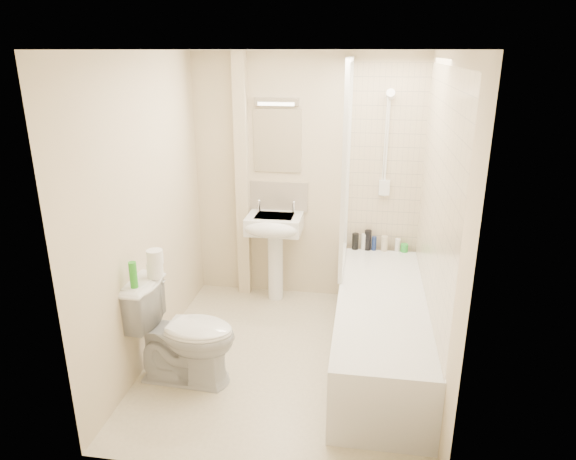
# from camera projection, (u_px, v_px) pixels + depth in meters

# --- Properties ---
(floor) EXTENTS (2.50, 2.50, 0.00)m
(floor) POSITION_uv_depth(u_px,v_px,m) (286.00, 359.00, 4.22)
(floor) COLOR beige
(floor) RESTS_ON ground
(wall_back) EXTENTS (2.20, 0.02, 2.40)m
(wall_back) POSITION_uv_depth(u_px,v_px,m) (306.00, 181.00, 4.99)
(wall_back) COLOR beige
(wall_back) RESTS_ON ground
(wall_left) EXTENTS (0.02, 2.50, 2.40)m
(wall_left) POSITION_uv_depth(u_px,v_px,m) (146.00, 214.00, 3.98)
(wall_left) COLOR beige
(wall_left) RESTS_ON ground
(wall_right) EXTENTS (0.02, 2.50, 2.40)m
(wall_right) POSITION_uv_depth(u_px,v_px,m) (438.00, 228.00, 3.66)
(wall_right) COLOR beige
(wall_right) RESTS_ON ground
(ceiling) EXTENTS (2.20, 2.50, 0.02)m
(ceiling) POSITION_uv_depth(u_px,v_px,m) (286.00, 50.00, 3.42)
(ceiling) COLOR white
(ceiling) RESTS_ON wall_back
(tile_back) EXTENTS (0.70, 0.01, 1.75)m
(tile_back) POSITION_uv_depth(u_px,v_px,m) (386.00, 160.00, 4.79)
(tile_back) COLOR beige
(tile_back) RESTS_ON wall_back
(tile_right) EXTENTS (0.01, 2.10, 1.75)m
(tile_right) POSITION_uv_depth(u_px,v_px,m) (437.00, 193.00, 3.70)
(tile_right) COLOR beige
(tile_right) RESTS_ON wall_right
(pipe_boxing) EXTENTS (0.12, 0.12, 2.40)m
(pipe_boxing) POSITION_uv_depth(u_px,v_px,m) (243.00, 180.00, 5.02)
(pipe_boxing) COLOR beige
(pipe_boxing) RESTS_ON ground
(splashback) EXTENTS (0.60, 0.02, 0.30)m
(splashback) POSITION_uv_depth(u_px,v_px,m) (278.00, 197.00, 5.07)
(splashback) COLOR beige
(splashback) RESTS_ON wall_back
(mirror) EXTENTS (0.46, 0.01, 0.60)m
(mirror) POSITION_uv_depth(u_px,v_px,m) (277.00, 141.00, 4.89)
(mirror) COLOR white
(mirror) RESTS_ON wall_back
(strip_light) EXTENTS (0.42, 0.07, 0.07)m
(strip_light) POSITION_uv_depth(u_px,v_px,m) (277.00, 101.00, 4.74)
(strip_light) COLOR silver
(strip_light) RESTS_ON wall_back
(bathtub) EXTENTS (0.70, 2.10, 0.55)m
(bathtub) POSITION_uv_depth(u_px,v_px,m) (381.00, 328.00, 4.12)
(bathtub) COLOR white
(bathtub) RESTS_ON ground
(shower_screen) EXTENTS (0.04, 0.92, 1.80)m
(shower_screen) POSITION_uv_depth(u_px,v_px,m) (346.00, 166.00, 4.42)
(shower_screen) COLOR white
(shower_screen) RESTS_ON bathtub
(shower_fixture) EXTENTS (0.10, 0.16, 0.99)m
(shower_fixture) POSITION_uv_depth(u_px,v_px,m) (387.00, 148.00, 4.71)
(shower_fixture) COLOR white
(shower_fixture) RESTS_ON wall_back
(pedestal_sink) EXTENTS (0.53, 0.48, 1.02)m
(pedestal_sink) POSITION_uv_depth(u_px,v_px,m) (274.00, 234.00, 4.97)
(pedestal_sink) COLOR white
(pedestal_sink) RESTS_ON ground
(bottle_black_a) EXTENTS (0.06, 0.06, 0.16)m
(bottle_black_a) POSITION_uv_depth(u_px,v_px,m) (355.00, 241.00, 5.02)
(bottle_black_a) COLOR black
(bottle_black_a) RESTS_ON bathtub
(bottle_white_a) EXTENTS (0.05, 0.05, 0.16)m
(bottle_white_a) POSITION_uv_depth(u_px,v_px,m) (364.00, 242.00, 5.01)
(bottle_white_a) COLOR silver
(bottle_white_a) RESTS_ON bathtub
(bottle_black_b) EXTENTS (0.07, 0.07, 0.20)m
(bottle_black_b) POSITION_uv_depth(u_px,v_px,m) (368.00, 240.00, 4.99)
(bottle_black_b) COLOR black
(bottle_black_b) RESTS_ON bathtub
(bottle_blue) EXTENTS (0.05, 0.05, 0.14)m
(bottle_blue) POSITION_uv_depth(u_px,v_px,m) (374.00, 243.00, 5.00)
(bottle_blue) COLOR navy
(bottle_blue) RESTS_ON bathtub
(bottle_cream) EXTENTS (0.06, 0.06, 0.15)m
(bottle_cream) POSITION_uv_depth(u_px,v_px,m) (384.00, 243.00, 4.98)
(bottle_cream) COLOR beige
(bottle_cream) RESTS_ON bathtub
(bottle_white_b) EXTENTS (0.05, 0.05, 0.13)m
(bottle_white_b) POSITION_uv_depth(u_px,v_px,m) (398.00, 245.00, 4.96)
(bottle_white_b) COLOR white
(bottle_white_b) RESTS_ON bathtub
(bottle_green) EXTENTS (0.07, 0.07, 0.08)m
(bottle_green) POSITION_uv_depth(u_px,v_px,m) (404.00, 248.00, 4.96)
(bottle_green) COLOR green
(bottle_green) RESTS_ON bathtub
(toilet) EXTENTS (0.54, 0.84, 0.80)m
(toilet) POSITION_uv_depth(u_px,v_px,m) (184.00, 332.00, 3.84)
(toilet) COLOR white
(toilet) RESTS_ON ground
(toilet_roll_lower) EXTENTS (0.12, 0.12, 0.11)m
(toilet_roll_lower) POSITION_uv_depth(u_px,v_px,m) (155.00, 270.00, 3.80)
(toilet_roll_lower) COLOR white
(toilet_roll_lower) RESTS_ON toilet
(toilet_roll_upper) EXTENTS (0.12, 0.12, 0.10)m
(toilet_roll_upper) POSITION_uv_depth(u_px,v_px,m) (155.00, 257.00, 3.77)
(toilet_roll_upper) COLOR white
(toilet_roll_upper) RESTS_ON toilet_roll_lower
(green_bottle) EXTENTS (0.05, 0.05, 0.19)m
(green_bottle) POSITION_uv_depth(u_px,v_px,m) (133.00, 275.00, 3.61)
(green_bottle) COLOR green
(green_bottle) RESTS_ON toilet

